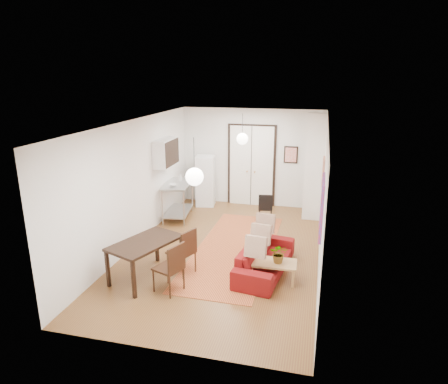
% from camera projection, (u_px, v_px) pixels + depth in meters
% --- Properties ---
extents(floor, '(7.00, 7.00, 0.00)m').
position_uv_depth(floor, '(224.00, 251.00, 9.07)').
color(floor, brown).
rests_on(floor, ground).
extents(ceiling, '(4.20, 7.00, 0.02)m').
position_uv_depth(ceiling, '(224.00, 123.00, 8.23)').
color(ceiling, white).
rests_on(ceiling, wall_back).
extents(wall_back, '(4.20, 0.02, 2.90)m').
position_uv_depth(wall_back, '(252.00, 158.00, 11.90)').
color(wall_back, silver).
rests_on(wall_back, floor).
extents(wall_front, '(4.20, 0.02, 2.90)m').
position_uv_depth(wall_front, '(162.00, 261.00, 5.40)').
color(wall_front, silver).
rests_on(wall_front, floor).
extents(wall_left, '(0.02, 7.00, 2.90)m').
position_uv_depth(wall_left, '(135.00, 184.00, 9.13)').
color(wall_left, silver).
rests_on(wall_left, floor).
extents(wall_right, '(0.02, 7.00, 2.90)m').
position_uv_depth(wall_right, '(323.00, 197.00, 8.17)').
color(wall_right, silver).
rests_on(wall_right, floor).
extents(double_doors, '(1.44, 0.06, 2.50)m').
position_uv_depth(double_doors, '(251.00, 166.00, 11.93)').
color(double_doors, white).
rests_on(double_doors, wall_back).
extents(stub_partition, '(0.50, 0.10, 2.90)m').
position_uv_depth(stub_partition, '(314.00, 168.00, 10.60)').
color(stub_partition, silver).
rests_on(stub_partition, floor).
extents(wall_cabinet, '(0.35, 1.00, 0.70)m').
position_uv_depth(wall_cabinet, '(166.00, 152.00, 10.35)').
color(wall_cabinet, white).
rests_on(wall_cabinet, wall_left).
extents(painting_popart, '(0.05, 1.00, 1.00)m').
position_uv_depth(painting_popart, '(322.00, 207.00, 6.95)').
color(painting_popart, red).
rests_on(painting_popart, wall_right).
extents(painting_abstract, '(0.05, 0.50, 0.60)m').
position_uv_depth(painting_abstract, '(323.00, 171.00, 8.82)').
color(painting_abstract, beige).
rests_on(painting_abstract, wall_right).
extents(poster_back, '(0.40, 0.03, 0.50)m').
position_uv_depth(poster_back, '(291.00, 155.00, 11.57)').
color(poster_back, red).
rests_on(poster_back, wall_back).
extents(print_left, '(0.03, 0.44, 0.54)m').
position_uv_depth(print_left, '(168.00, 147.00, 10.84)').
color(print_left, '#905D3C').
rests_on(print_left, wall_left).
extents(pendant_back, '(0.30, 0.30, 0.80)m').
position_uv_depth(pendant_back, '(242.00, 139.00, 10.28)').
color(pendant_back, white).
rests_on(pendant_back, ceiling).
extents(pendant_front, '(0.30, 0.30, 0.80)m').
position_uv_depth(pendant_front, '(195.00, 177.00, 6.56)').
color(pendant_front, white).
rests_on(pendant_front, ceiling).
extents(kilim_rug, '(1.73, 4.47, 0.01)m').
position_uv_depth(kilim_rug, '(234.00, 249.00, 9.16)').
color(kilim_rug, '#C46131').
rests_on(kilim_rug, floor).
extents(sofa, '(2.08, 1.05, 0.58)m').
position_uv_depth(sofa, '(265.00, 258.00, 8.06)').
color(sofa, maroon).
rests_on(sofa, floor).
extents(coffee_table, '(0.89, 0.51, 0.39)m').
position_uv_depth(coffee_table, '(273.00, 264.00, 7.70)').
color(coffee_table, tan).
rests_on(coffee_table, floor).
extents(potted_plant, '(0.30, 0.35, 0.38)m').
position_uv_depth(potted_plant, '(279.00, 253.00, 7.61)').
color(potted_plant, '#34642D').
rests_on(potted_plant, coffee_table).
extents(kitchen_counter, '(0.83, 1.39, 1.00)m').
position_uv_depth(kitchen_counter, '(178.00, 195.00, 10.96)').
color(kitchen_counter, '#AFB2B4').
rests_on(kitchen_counter, floor).
extents(bowl, '(0.29, 0.29, 0.06)m').
position_uv_depth(bowl, '(173.00, 185.00, 10.57)').
color(bowl, silver).
rests_on(bowl, kitchen_counter).
extents(soap_bottle, '(0.12, 0.11, 0.21)m').
position_uv_depth(soap_bottle, '(180.00, 177.00, 11.06)').
color(soap_bottle, teal).
rests_on(soap_bottle, kitchen_counter).
extents(fridge, '(0.60, 0.60, 1.52)m').
position_uv_depth(fridge, '(205.00, 181.00, 12.01)').
color(fridge, white).
rests_on(fridge, floor).
extents(dining_table, '(1.26, 1.60, 0.78)m').
position_uv_depth(dining_table, '(145.00, 246.00, 7.69)').
color(dining_table, black).
rests_on(dining_table, floor).
extents(dining_chair_near, '(0.59, 0.71, 0.96)m').
position_uv_depth(dining_chair_near, '(183.00, 246.00, 8.01)').
color(dining_chair_near, '#341C10').
rests_on(dining_chair_near, floor).
extents(dining_chair_far, '(0.59, 0.71, 0.96)m').
position_uv_depth(dining_chair_far, '(170.00, 261.00, 7.36)').
color(dining_chair_far, '#341C10').
rests_on(dining_chair_far, floor).
extents(black_side_chair, '(0.42, 0.42, 0.82)m').
position_uv_depth(black_side_chair, '(266.00, 205.00, 10.77)').
color(black_side_chair, black).
rests_on(black_side_chair, floor).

